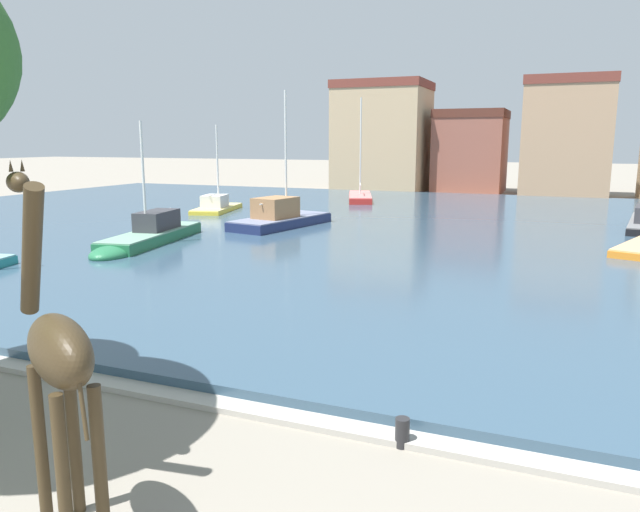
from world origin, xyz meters
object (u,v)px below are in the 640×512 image
(sailboat_yellow, at_px, (219,208))
(mooring_bollard, at_px, (402,433))
(sailboat_green, at_px, (147,239))
(giraffe_statue, at_px, (57,354))
(sailboat_navy, at_px, (286,220))
(sailboat_red, at_px, (360,198))

(sailboat_yellow, height_order, mooring_bollard, sailboat_yellow)
(sailboat_green, relative_size, sailboat_yellow, 1.31)
(giraffe_statue, distance_m, sailboat_navy, 26.61)
(giraffe_statue, distance_m, sailboat_yellow, 34.29)
(giraffe_statue, height_order, sailboat_green, sailboat_green)
(mooring_bollard, bearing_deg, sailboat_red, 109.41)
(sailboat_red, distance_m, mooring_bollard, 39.83)
(sailboat_red, bearing_deg, sailboat_yellow, -119.87)
(sailboat_red, bearing_deg, mooring_bollard, -70.59)
(sailboat_navy, height_order, sailboat_green, sailboat_navy)
(sailboat_green, height_order, sailboat_yellow, sailboat_yellow)
(sailboat_navy, bearing_deg, sailboat_red, 93.69)
(sailboat_navy, xyz_separation_m, sailboat_green, (-3.26, -8.04, -0.06))
(sailboat_navy, xyz_separation_m, sailboat_yellow, (-7.49, 5.06, -0.16))
(sailboat_navy, distance_m, sailboat_green, 8.67)
(giraffe_statue, bearing_deg, mooring_bollard, 48.00)
(mooring_bollard, bearing_deg, sailboat_navy, 119.79)
(giraffe_statue, distance_m, mooring_bollard, 5.51)
(giraffe_statue, height_order, sailboat_red, sailboat_red)
(sailboat_yellow, relative_size, mooring_bollard, 12.98)
(sailboat_yellow, bearing_deg, giraffe_statue, -61.60)
(sailboat_red, xyz_separation_m, mooring_bollard, (13.23, -37.56, -0.18))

